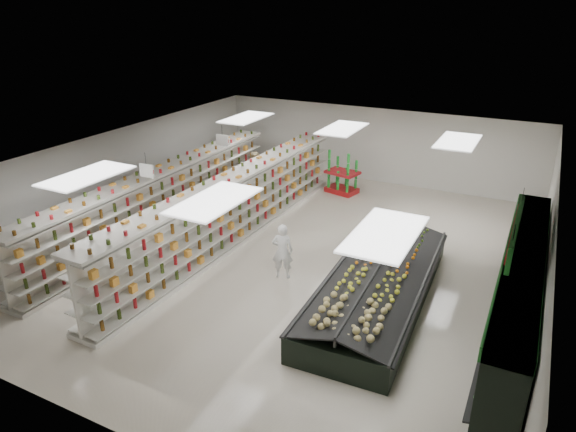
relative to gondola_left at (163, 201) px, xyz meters
The scene contains 16 objects.
floor 4.99m from the gondola_left, ahead, with size 16.00×16.00×0.00m, color beige.
ceiling 5.37m from the gondola_left, ahead, with size 14.00×16.00×0.02m, color white.
wall_back 9.58m from the gondola_left, 59.25° to the left, with size 14.00×0.02×3.20m, color silver.
wall_front 9.21m from the gondola_left, 57.89° to the right, with size 14.00×0.02×3.20m, color silver.
wall_left 2.22m from the gondola_left, behind, with size 0.02×16.00×3.20m, color silver.
wall_right 11.90m from the gondola_left, ahead, with size 0.02×16.00×3.20m, color silver.
produce_wall_case 11.49m from the gondola_left, ahead, with size 0.93×8.00×2.20m.
aisle_sign_near 2.74m from the gondola_left, 58.71° to the right, with size 0.52×0.06×0.75m.
aisle_sign_far 3.04m from the gondola_left, 63.87° to the left, with size 0.52×0.06×0.75m.
hortifruti_banner 11.33m from the gondola_left, ahead, with size 0.12×3.20×0.95m.
gondola_left is the anchor object (origin of this frame).
gondola_center 2.72m from the gondola_left, ahead, with size 1.22×12.82×2.22m.
produce_island 8.21m from the gondola_left, ahead, with size 2.79×7.03×1.04m.
soda_endcap 7.46m from the gondola_left, 55.36° to the left, with size 1.45×1.14×1.64m.
shopper_main 5.45m from the gondola_left, 13.34° to the right, with size 0.60×0.40×1.65m, color white.
shopper_background 4.43m from the gondola_left, 73.33° to the left, with size 0.90×0.55×1.84m, color #95875C.
Camera 1 is at (6.41, -12.98, 7.36)m, focal length 32.00 mm.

